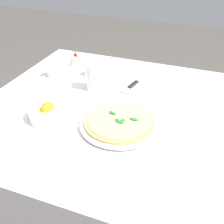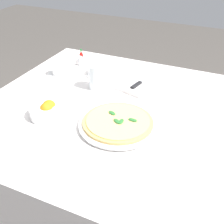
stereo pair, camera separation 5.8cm
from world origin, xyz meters
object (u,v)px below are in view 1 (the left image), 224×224
Objects in this scene: pizza_plate at (119,124)px; dinner_knife at (138,80)px; pepper_shaker at (75,62)px; salt_shaker at (76,58)px; citrus_bowl at (48,112)px; hot_sauce_bottle at (76,58)px; pizza at (119,121)px; coffee_cup_left_edge at (55,71)px; napkin_folded at (138,83)px; water_glass_right_edge at (94,79)px; coffee_cup_near_left at (94,70)px.

dinner_knife is (0.36, 0.03, 0.01)m from pizza_plate.
salt_shaker is at bearing 19.65° from pepper_shaker.
hot_sauce_bottle reaches higher than citrus_bowl.
pizza is 0.36m from dinner_knife.
hot_sauce_bottle reaches higher than pepper_shaker.
hot_sauce_bottle is at bearing 41.91° from pizza.
coffee_cup_left_edge is 2.36× the size of pepper_shaker.
napkin_folded is at bearing 4.71° from pizza.
napkin_folded is at bearing -82.28° from coffee_cup_left_edge.
hot_sauce_bottle is at bearing 41.89° from pizza_plate.
pizza_plate is 2.03× the size of citrus_bowl.
pizza_plate is 0.62m from pepper_shaker.
water_glass_right_edge is at bearing 136.57° from napkin_folded.
water_glass_right_edge reaches higher than salt_shaker.
salt_shaker is (0.03, 0.01, -0.01)m from hot_sauce_bottle.
dinner_knife is 2.34× the size of hot_sauce_bottle.
salt_shaker reaches higher than dinner_knife.
pizza_plate is 2.30× the size of coffee_cup_left_edge.
coffee_cup_near_left is at bearing -122.09° from hot_sauce_bottle.
citrus_bowl is 0.51m from pepper_shaker.
pizza is 0.36m from napkin_folded.
citrus_bowl is at bearing 166.01° from water_glass_right_edge.
hot_sauce_bottle is 1.48× the size of salt_shaker.
hot_sauce_bottle reaches higher than pizza_plate.
pizza is 0.64m from hot_sauce_bottle.
coffee_cup_near_left reaches higher than salt_shaker.
salt_shaker reaches higher than napkin_folded.
salt_shaker is at bearing 15.24° from citrus_bowl.
pizza_plate is 0.36m from dinner_knife.
pepper_shaker is at bearing 45.11° from water_glass_right_edge.
hot_sauce_bottle is at bearing -160.35° from salt_shaker.
coffee_cup_near_left reaches higher than napkin_folded.
pepper_shaker is (0.45, 0.42, 0.00)m from pizza.
water_glass_right_edge is 0.60× the size of dinner_knife.
salt_shaker and pepper_shaker have the same top height.
coffee_cup_left_edge is (0.30, 0.46, 0.00)m from pizza.
citrus_bowl is at bearing 99.00° from pizza_plate.
pizza_plate is 0.36m from napkin_folded.
water_glass_right_edge is 0.29m from pepper_shaker.
citrus_bowl is (-0.29, 0.07, -0.03)m from water_glass_right_edge.
pizza is at bearing -123.15° from coffee_cup_left_edge.
water_glass_right_edge is (-0.13, -0.06, 0.02)m from coffee_cup_near_left.
salt_shaker is (0.55, 0.15, -0.00)m from citrus_bowl.
coffee_cup_near_left is at bearing 35.56° from pizza.
salt_shaker is (0.15, 0.41, 0.00)m from dinner_knife.
water_glass_right_edge reaches higher than coffee_cup_left_edge.
pepper_shaker is (-0.03, -0.01, -0.01)m from hot_sauce_bottle.
dinner_knife is 0.42m from hot_sauce_bottle.
napkin_folded reaches higher than pizza_plate.
pepper_shaker is (0.45, 0.42, 0.01)m from pizza_plate.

